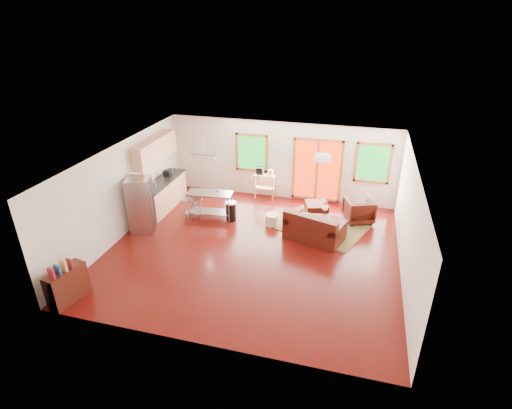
% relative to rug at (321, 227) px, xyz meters
% --- Properties ---
extents(floor, '(7.50, 7.00, 0.02)m').
position_rel_rug_xyz_m(floor, '(-1.61, -1.71, -0.02)').
color(floor, '#3A0705').
rests_on(floor, ground).
extents(ceiling, '(7.50, 7.00, 0.02)m').
position_rel_rug_xyz_m(ceiling, '(-1.61, -1.71, 2.60)').
color(ceiling, white).
rests_on(ceiling, ground).
extents(back_wall, '(7.50, 0.02, 2.60)m').
position_rel_rug_xyz_m(back_wall, '(-1.61, 1.80, 1.29)').
color(back_wall, silver).
rests_on(back_wall, ground).
extents(left_wall, '(0.02, 7.00, 2.60)m').
position_rel_rug_xyz_m(left_wall, '(-5.37, -1.71, 1.29)').
color(left_wall, silver).
rests_on(left_wall, ground).
extents(right_wall, '(0.02, 7.00, 2.60)m').
position_rel_rug_xyz_m(right_wall, '(2.15, -1.71, 1.29)').
color(right_wall, silver).
rests_on(right_wall, ground).
extents(front_wall, '(7.50, 0.02, 2.60)m').
position_rel_rug_xyz_m(front_wall, '(-1.61, -5.22, 1.29)').
color(front_wall, silver).
rests_on(front_wall, ground).
extents(window_left, '(1.10, 0.05, 1.30)m').
position_rel_rug_xyz_m(window_left, '(-2.61, 1.75, 1.49)').
color(window_left, '#125B19').
rests_on(window_left, back_wall).
extents(french_doors, '(1.60, 0.05, 2.10)m').
position_rel_rug_xyz_m(french_doors, '(-0.41, 1.75, 1.09)').
color(french_doors, '#BC2A0A').
rests_on(french_doors, back_wall).
extents(window_right, '(1.10, 0.05, 1.30)m').
position_rel_rug_xyz_m(window_right, '(1.29, 1.75, 1.49)').
color(window_right, '#125B19').
rests_on(window_right, back_wall).
extents(rug, '(2.91, 2.60, 0.02)m').
position_rel_rug_xyz_m(rug, '(0.00, 0.00, 0.00)').
color(rug, '#436439').
rests_on(rug, floor).
extents(loveseat, '(1.76, 1.32, 0.83)m').
position_rel_rug_xyz_m(loveseat, '(-0.13, -0.75, 0.32)').
color(loveseat, black).
rests_on(loveseat, floor).
extents(coffee_table, '(1.01, 0.74, 0.37)m').
position_rel_rug_xyz_m(coffee_table, '(0.19, -0.08, 0.30)').
color(coffee_table, '#3A140E').
rests_on(coffee_table, floor).
extents(armchair, '(1.01, 0.98, 0.82)m').
position_rel_rug_xyz_m(armchair, '(1.02, 0.69, 0.40)').
color(armchair, black).
rests_on(armchair, floor).
extents(ottoman, '(0.82, 0.82, 0.43)m').
position_rel_rug_xyz_m(ottoman, '(-0.24, 0.68, 0.20)').
color(ottoman, black).
rests_on(ottoman, floor).
extents(pouf, '(0.43, 0.43, 0.35)m').
position_rel_rug_xyz_m(pouf, '(-1.44, -0.25, 0.16)').
color(pouf, beige).
rests_on(pouf, floor).
extents(vase, '(0.21, 0.21, 0.28)m').
position_rel_rug_xyz_m(vase, '(0.05, 0.31, 0.49)').
color(vase, silver).
rests_on(vase, coffee_table).
extents(book, '(0.22, 0.08, 0.30)m').
position_rel_rug_xyz_m(book, '(0.29, -0.17, 0.54)').
color(book, maroon).
rests_on(book, coffee_table).
extents(cabinets, '(0.64, 2.24, 2.30)m').
position_rel_rug_xyz_m(cabinets, '(-5.10, -0.01, 0.92)').
color(cabinets, tan).
rests_on(cabinets, floor).
extents(refrigerator, '(0.80, 0.79, 1.62)m').
position_rel_rug_xyz_m(refrigerator, '(-4.96, -1.51, 0.80)').
color(refrigerator, '#B7BABC').
rests_on(refrigerator, floor).
extents(island, '(1.40, 0.67, 0.86)m').
position_rel_rug_xyz_m(island, '(-3.34, -0.31, 0.58)').
color(island, '#B7BABC').
rests_on(island, floor).
extents(cup, '(0.15, 0.13, 0.14)m').
position_rel_rug_xyz_m(cup, '(-3.04, -0.43, 1.01)').
color(cup, white).
rests_on(cup, island).
extents(bar_stool_a, '(0.33, 0.33, 0.67)m').
position_rel_rug_xyz_m(bar_stool_a, '(-3.99, -0.52, 0.48)').
color(bar_stool_a, '#B7BABC').
rests_on(bar_stool_a, floor).
extents(bar_stool_b, '(0.42, 0.42, 0.72)m').
position_rel_rug_xyz_m(bar_stool_b, '(-3.69, -0.47, 0.53)').
color(bar_stool_b, '#B7BABC').
rests_on(bar_stool_b, floor).
extents(trash_can, '(0.40, 0.40, 0.60)m').
position_rel_rug_xyz_m(trash_can, '(-2.71, -0.26, 0.29)').
color(trash_can, black).
rests_on(trash_can, floor).
extents(kitchen_cart, '(0.71, 0.46, 1.08)m').
position_rel_rug_xyz_m(kitchen_cart, '(-2.12, 1.57, 0.72)').
color(kitchen_cart, tan).
rests_on(kitchen_cart, floor).
extents(bookshelf, '(0.53, 0.95, 1.05)m').
position_rel_rug_xyz_m(bookshelf, '(-4.96, -4.76, 0.40)').
color(bookshelf, '#3A140E').
rests_on(bookshelf, floor).
extents(ceiling_flush, '(0.35, 0.35, 0.12)m').
position_rel_rug_xyz_m(ceiling_flush, '(-0.01, -1.11, 2.52)').
color(ceiling_flush, white).
rests_on(ceiling_flush, ceiling).
extents(pendant_light, '(0.80, 0.18, 0.79)m').
position_rel_rug_xyz_m(pendant_light, '(-3.51, -0.21, 1.89)').
color(pendant_light, gray).
rests_on(pendant_light, ceiling).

